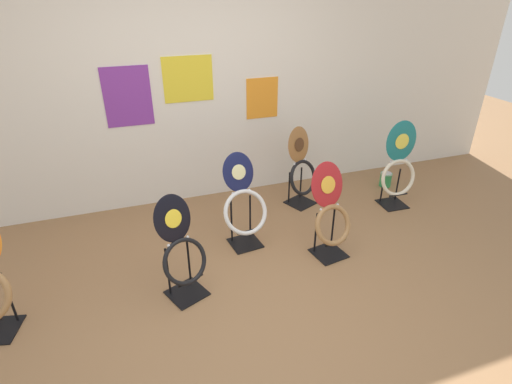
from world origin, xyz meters
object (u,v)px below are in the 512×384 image
(toilet_seat_display_jazz_black, at_px, (181,251))
(toilet_seat_display_navy_moon, at_px, (244,205))
(toilet_seat_display_woodgrain, at_px, (301,171))
(toilet_seat_display_crimson_swirl, at_px, (331,215))
(paint_can, at_px, (386,179))
(toilet_seat_display_teal_sax, at_px, (399,167))

(toilet_seat_display_jazz_black, distance_m, toilet_seat_display_navy_moon, 0.84)
(toilet_seat_display_woodgrain, bearing_deg, toilet_seat_display_crimson_swirl, -99.12)
(toilet_seat_display_crimson_swirl, bearing_deg, toilet_seat_display_jazz_black, -175.43)
(toilet_seat_display_jazz_black, relative_size, toilet_seat_display_navy_moon, 0.97)
(toilet_seat_display_jazz_black, bearing_deg, paint_can, 22.45)
(toilet_seat_display_jazz_black, distance_m, toilet_seat_display_woodgrain, 1.84)
(toilet_seat_display_teal_sax, relative_size, paint_can, 5.46)
(toilet_seat_display_woodgrain, bearing_deg, toilet_seat_display_jazz_black, -144.83)
(toilet_seat_display_jazz_black, relative_size, toilet_seat_display_crimson_swirl, 0.98)
(toilet_seat_display_navy_moon, xyz_separation_m, toilet_seat_display_teal_sax, (1.82, 0.17, 0.05))
(toilet_seat_display_woodgrain, bearing_deg, toilet_seat_display_navy_moon, -146.85)
(toilet_seat_display_teal_sax, bearing_deg, toilet_seat_display_navy_moon, -174.67)
(toilet_seat_display_jazz_black, height_order, toilet_seat_display_teal_sax, toilet_seat_display_teal_sax)
(toilet_seat_display_navy_moon, distance_m, paint_can, 2.13)
(toilet_seat_display_jazz_black, bearing_deg, toilet_seat_display_teal_sax, 15.36)
(toilet_seat_display_crimson_swirl, xyz_separation_m, paint_can, (1.33, 1.00, -0.32))
(paint_can, bearing_deg, toilet_seat_display_navy_moon, -163.55)
(toilet_seat_display_navy_moon, relative_size, toilet_seat_display_teal_sax, 0.91)
(toilet_seat_display_woodgrain, bearing_deg, toilet_seat_display_teal_sax, -21.04)
(toilet_seat_display_woodgrain, bearing_deg, paint_can, 2.34)
(toilet_seat_display_jazz_black, relative_size, paint_can, 4.79)
(toilet_seat_display_navy_moon, bearing_deg, toilet_seat_display_jazz_black, -142.42)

